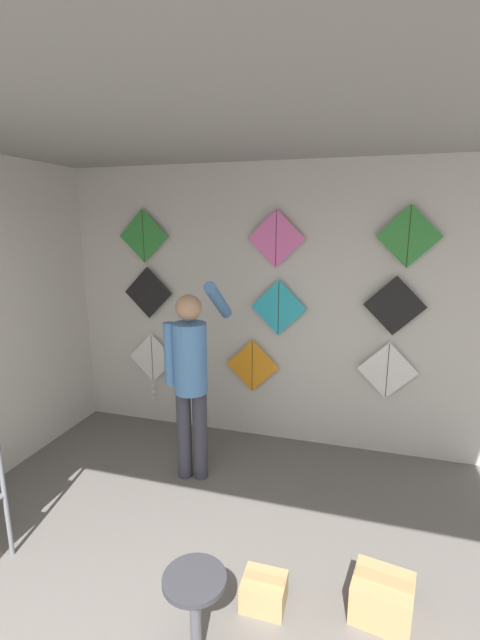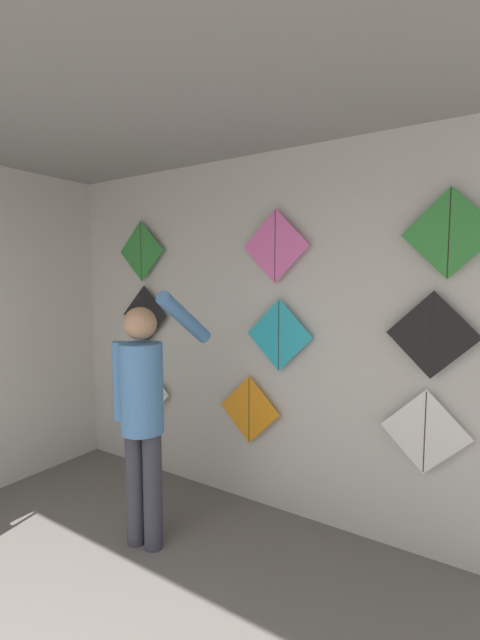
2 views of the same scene
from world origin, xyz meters
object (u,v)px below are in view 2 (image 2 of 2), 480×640
shopkeeper (143,405)px  kite_7 (275,246)px  kite_5 (432,335)px  kite_1 (249,410)px  kite_3 (144,315)px  kite_4 (279,335)px  kite_8 (449,233)px  kite_2 (425,432)px  kite_0 (147,396)px  kite_6 (141,251)px

shopkeeper → kite_7: kite_7 is taller
kite_5 → shopkeeper: bearing=-152.8°
kite_1 → kite_3: size_ratio=1.00×
kite_4 → kite_5: size_ratio=1.00×
kite_3 → kite_7: kite_7 is taller
kite_1 → kite_8: 1.93m
kite_2 → kite_5: bearing=0.0°
kite_4 → shopkeeper: bearing=-124.4°
kite_2 → kite_3: bearing=180.0°
kite_0 → kite_4: 1.56m
kite_0 → kite_5: (2.48, 0.00, 0.76)m
shopkeeper → kite_7: bearing=47.1°
kite_3 → kite_6: (-0.02, 0.00, 0.60)m
kite_1 → kite_6: size_ratio=1.00×
kite_5 → kite_4: bearing=180.0°
kite_0 → kite_2: (2.46, 0.00, 0.14)m
kite_1 → kite_6: (-1.18, 0.00, 1.30)m
kite_1 → kite_5: 1.51m
kite_1 → kite_3: kite_3 is taller
kite_2 → kite_8: bearing=0.0°
shopkeeper → kite_1: 0.93m
kite_6 → kite_1: bearing=0.0°
kite_1 → kite_6: kite_6 is taller
kite_5 → kite_7: bearing=180.0°
shopkeeper → kite_6: (-0.86, 0.85, 1.10)m
kite_0 → kite_3: (-0.01, 0.00, 0.77)m
kite_4 → kite_5: (1.07, 0.00, 0.08)m
shopkeeper → kite_4: size_ratio=3.20×
kite_0 → kite_4: size_ratio=1.38×
kite_1 → kite_4: 0.68m
kite_5 → kite_7: size_ratio=1.00×
kite_7 → kite_2: bearing=0.0°
kite_2 → kite_7: (-1.09, 0.00, 1.21)m
shopkeeper → kite_8: kite_8 is taller
kite_3 → kite_7: bearing=0.0°
kite_7 → kite_0: bearing=-180.0°
kite_5 → kite_0: bearing=-180.0°
kite_1 → kite_2: bearing=0.0°
kite_6 → kite_8: kite_8 is taller
kite_4 → kite_8: bearing=0.0°
kite_3 → shopkeeper: bearing=-45.3°
kite_6 → kite_8: (2.58, 0.00, 0.02)m
shopkeeper → kite_3: (-0.84, 0.85, 0.50)m
kite_3 → kite_0: bearing=-5.0°
kite_3 → kite_4: (1.42, 0.00, -0.08)m
kite_7 → kite_8: kite_8 is taller
kite_7 → kite_8: bearing=0.0°
kite_6 → kite_0: bearing=-1.7°
kite_1 → kite_4: bearing=0.0°
kite_2 → kite_3: size_ratio=1.00×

